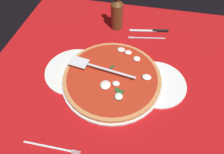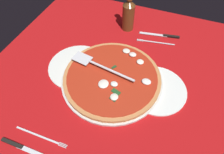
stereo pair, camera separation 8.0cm
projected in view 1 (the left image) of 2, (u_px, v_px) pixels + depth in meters
ground_plane at (118, 82)px, 81.74cm from camera, size 114.30×114.30×0.80cm
checker_pattern at (118, 81)px, 81.38cm from camera, size 114.30×114.30×0.10cm
pizza_pan at (112, 79)px, 81.08cm from camera, size 41.81×41.81×1.32cm
dinner_plate_left at (75, 71)px, 84.17cm from camera, size 25.82×25.82×1.00cm
dinner_plate_right at (157, 84)px, 79.97cm from camera, size 23.84×23.84×1.00cm
pizza at (112, 77)px, 79.86cm from camera, size 40.12×40.12×3.08cm
pizza_server at (98, 67)px, 79.73cm from camera, size 28.97×7.62×1.00cm
place_setting_far at (150, 35)px, 99.16cm from camera, size 20.26×15.58×1.40cm
beer_bottle at (117, 13)px, 96.08cm from camera, size 6.10×6.10×22.89cm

